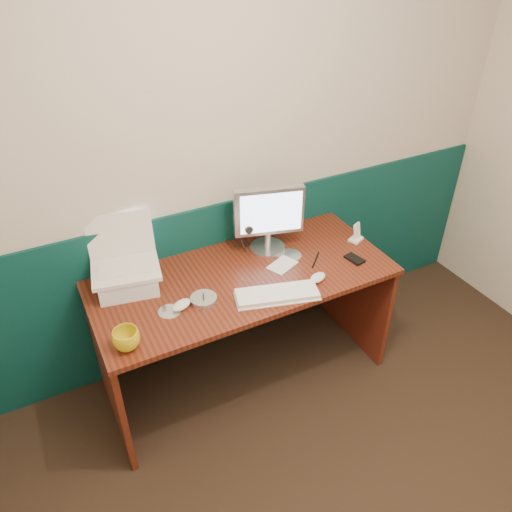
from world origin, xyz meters
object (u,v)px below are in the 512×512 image
keyboard (277,295)px  mug (126,339)px  camcorder (242,233)px  monitor (268,220)px  desk (244,328)px  laptop (122,249)px

keyboard → mug: mug is taller
camcorder → monitor: bearing=-19.7°
monitor → camcorder: 0.16m
desk → keyboard: (0.08, -0.23, 0.39)m
desk → monitor: 0.64m
laptop → camcorder: 0.69m
monitor → keyboard: bearing=-96.0°
keyboard → laptop: bearing=163.2°
laptop → keyboard: bearing=-22.2°
laptop → camcorder: bearing=14.8°
laptop → monitor: size_ratio=0.87×
desk → mug: (-0.69, -0.24, 0.42)m
camcorder → keyboard: bearing=-87.8°
keyboard → mug: size_ratio=3.36×
keyboard → camcorder: 0.47m
laptop → monitor: bearing=9.7°
desk → camcorder: bearing=64.6°
monitor → keyboard: 0.47m
keyboard → camcorder: size_ratio=1.85×
keyboard → monitor: bearing=84.0°
desk → monitor: bearing=35.1°
desk → mug: size_ratio=13.07×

